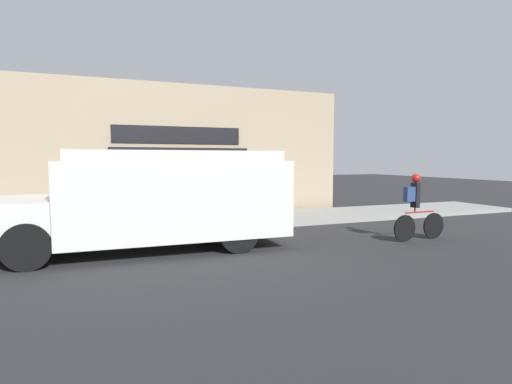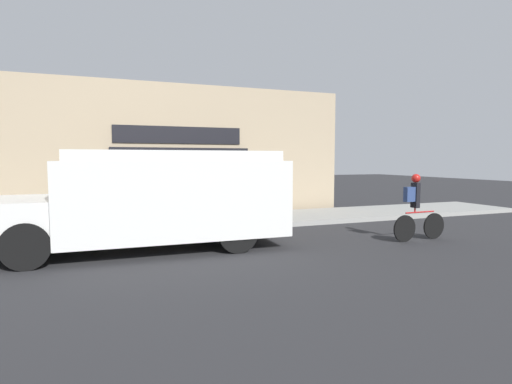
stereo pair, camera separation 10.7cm
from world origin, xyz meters
The scene contains 6 objects.
ground_plane centered at (0.00, 0.00, 0.00)m, with size 70.00×70.00×0.00m, color #2B2B2D.
sidewalk centered at (0.00, 1.36, 0.07)m, with size 28.00×2.73×0.14m.
storefront centered at (0.05, 3.14, 2.30)m, with size 15.77×0.80×4.59m.
school_bus centered at (0.36, -1.55, 1.15)m, with size 6.56×2.81×2.20m.
cyclist centered at (6.51, -2.93, 0.81)m, with size 1.61×0.21×1.66m.
trash_bin centered at (-1.64, 2.23, 0.60)m, with size 0.46×0.46×0.91m.
Camera 1 is at (-0.76, -10.61, 2.01)m, focal length 28.00 mm.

